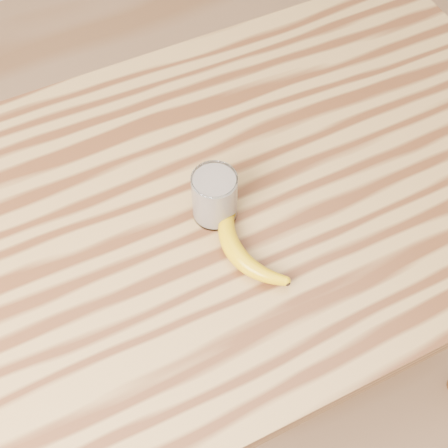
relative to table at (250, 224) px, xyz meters
name	(u,v)px	position (x,y,z in m)	size (l,w,h in m)	color
table	(250,224)	(0.00, 0.00, 0.00)	(1.20, 0.80, 0.90)	olive
smoothie_glass	(215,196)	(-0.09, -0.03, 0.18)	(0.08, 0.08, 0.10)	white
banana	(234,251)	(-0.10, -0.12, 0.15)	(0.10, 0.26, 0.03)	#C99B08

